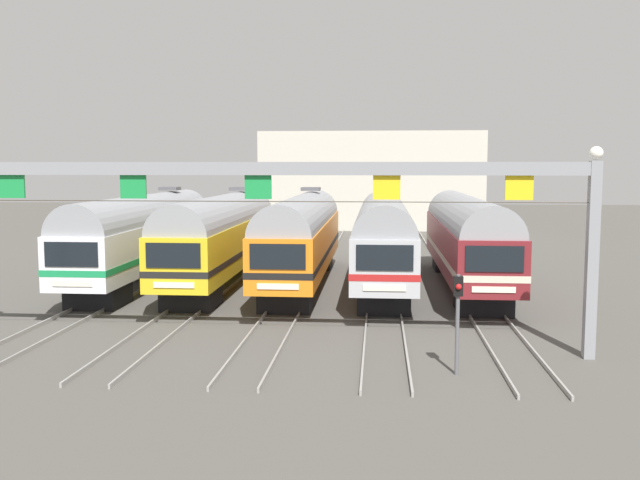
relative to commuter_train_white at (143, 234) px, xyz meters
The scene contains 10 objects.
ground_plane 9.01m from the commuter_train_white, ahead, with size 160.00×160.00×0.00m, color #4C4944.
track_bed 19.23m from the commuter_train_white, 63.17° to the left, with size 18.71×70.00×0.15m.
commuter_train_white is the anchor object (origin of this frame).
commuter_train_yellow 4.30m from the commuter_train_white, ahead, with size 2.88×18.06×5.05m.
commuter_train_orange 8.60m from the commuter_train_white, ahead, with size 2.88×18.06×5.05m.
commuter_train_stainless 12.90m from the commuter_train_white, ahead, with size 2.88×18.06×4.77m.
commuter_train_maroon 17.20m from the commuter_train_white, ahead, with size 2.88×18.06×4.77m.
catenary_gantry 16.21m from the commuter_train_white, 57.50° to the right, with size 22.44×0.44×6.97m.
yard_signal_mast 21.79m from the commuter_train_white, 46.29° to the right, with size 0.28×0.35×3.09m.
maintenance_building 38.29m from the commuter_train_white, 71.90° to the left, with size 21.99×10.00×9.64m, color beige.
Camera 1 is at (4.03, -37.04, 6.36)m, focal length 39.74 mm.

